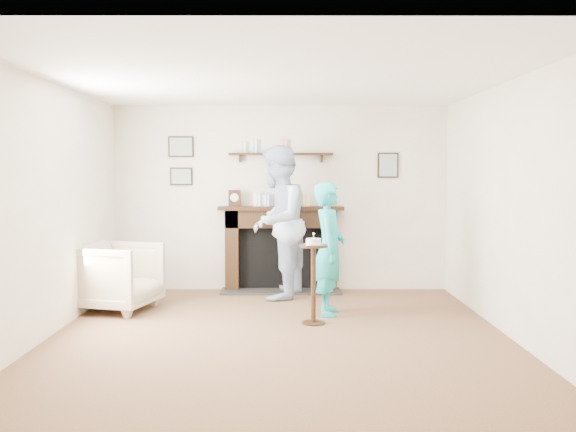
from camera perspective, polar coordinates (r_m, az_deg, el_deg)
The scene contains 6 objects.
ground at distance 6.41m, azimuth -0.80°, elevation -10.62°, with size 5.00×5.00×0.00m, color brown.
room_shell at distance 6.90m, azimuth -0.77°, elevation 4.04°, with size 4.54×5.02×2.52m.
armchair at distance 7.80m, azimuth -14.94°, elevation -8.11°, with size 0.85×0.87×0.79m, color #BFA98D.
man at distance 8.27m, azimuth -0.96°, elevation -7.29°, with size 0.95×0.74×1.95m, color silver.
woman at distance 7.36m, azimuth 3.66°, elevation -8.71°, with size 0.55×0.36×1.49m, color #22B2C1.
pedestal_table at distance 6.80m, azimuth 2.28°, elevation -4.64°, with size 0.30×0.30×0.97m.
Camera 1 is at (0.07, -6.21, 1.62)m, focal length 40.00 mm.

